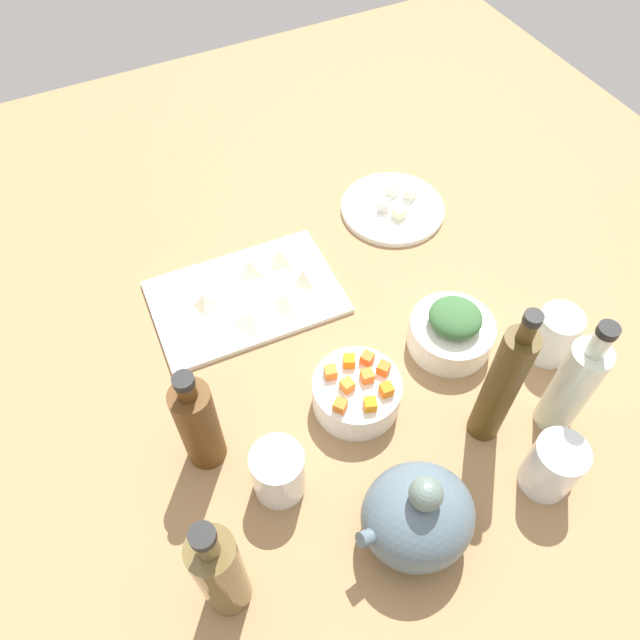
% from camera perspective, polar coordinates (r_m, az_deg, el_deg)
% --- Properties ---
extents(tabletop, '(1.90, 1.90, 0.03)m').
position_cam_1_polar(tabletop, '(1.05, 0.00, -2.12)').
color(tabletop, '#97714A').
rests_on(tabletop, ground).
extents(cutting_board, '(0.34, 0.23, 0.01)m').
position_cam_1_polar(cutting_board, '(1.09, -6.97, 2.16)').
color(cutting_board, silver).
rests_on(cutting_board, tabletop).
extents(plate_tofu, '(0.21, 0.21, 0.01)m').
position_cam_1_polar(plate_tofu, '(1.25, 6.81, 10.35)').
color(plate_tofu, white).
rests_on(plate_tofu, tabletop).
extents(bowl_greens, '(0.14, 0.14, 0.05)m').
position_cam_1_polar(bowl_greens, '(1.03, 12.13, -1.30)').
color(bowl_greens, white).
rests_on(bowl_greens, tabletop).
extents(bowl_carrots, '(0.14, 0.14, 0.06)m').
position_cam_1_polar(bowl_carrots, '(0.95, 3.43, -6.87)').
color(bowl_carrots, white).
rests_on(bowl_carrots, tabletop).
extents(teapot, '(0.17, 0.14, 0.16)m').
position_cam_1_polar(teapot, '(0.84, 9.13, -17.64)').
color(teapot, slate).
rests_on(teapot, tabletop).
extents(bottle_0, '(0.06, 0.06, 0.24)m').
position_cam_1_polar(bottle_0, '(0.94, 22.60, -5.68)').
color(bottle_0, silver).
rests_on(bottle_0, tabletop).
extents(bottle_1, '(0.05, 0.05, 0.29)m').
position_cam_1_polar(bottle_1, '(0.88, 16.65, -5.95)').
color(bottle_1, '#463412').
rests_on(bottle_1, tabletop).
extents(bottle_2, '(0.06, 0.06, 0.24)m').
position_cam_1_polar(bottle_2, '(0.78, -9.35, -22.28)').
color(bottle_2, brown).
rests_on(bottle_2, tabletop).
extents(bottle_3, '(0.06, 0.06, 0.21)m').
position_cam_1_polar(bottle_3, '(0.87, -11.34, -9.56)').
color(bottle_3, '#513112').
rests_on(bottle_3, tabletop).
extents(drinking_glass_0, '(0.08, 0.08, 0.09)m').
position_cam_1_polar(drinking_glass_0, '(0.87, -3.93, -14.05)').
color(drinking_glass_0, white).
rests_on(drinking_glass_0, tabletop).
extents(drinking_glass_1, '(0.07, 0.07, 0.10)m').
position_cam_1_polar(drinking_glass_1, '(0.93, 20.99, -12.67)').
color(drinking_glass_1, white).
rests_on(drinking_glass_1, tabletop).
extents(drinking_glass_2, '(0.07, 0.07, 0.10)m').
position_cam_1_polar(drinking_glass_2, '(1.05, 21.12, -1.33)').
color(drinking_glass_2, white).
rests_on(drinking_glass_2, tabletop).
extents(carrot_cube_0, '(0.02, 0.02, 0.02)m').
position_cam_1_polar(carrot_cube_0, '(0.91, 2.57, -6.11)').
color(carrot_cube_0, orange).
rests_on(carrot_cube_0, bowl_carrots).
extents(carrot_cube_1, '(0.03, 0.03, 0.02)m').
position_cam_1_polar(carrot_cube_1, '(0.93, 5.98, -4.51)').
color(carrot_cube_1, orange).
rests_on(carrot_cube_1, bowl_carrots).
extents(carrot_cube_2, '(0.02, 0.02, 0.02)m').
position_cam_1_polar(carrot_cube_2, '(0.93, 2.54, -3.94)').
color(carrot_cube_2, orange).
rests_on(carrot_cube_2, bowl_carrots).
extents(carrot_cube_3, '(0.02, 0.02, 0.02)m').
position_cam_1_polar(carrot_cube_3, '(0.92, 1.00, -4.90)').
color(carrot_cube_3, orange).
rests_on(carrot_cube_3, bowl_carrots).
extents(carrot_cube_4, '(0.02, 0.02, 0.02)m').
position_cam_1_polar(carrot_cube_4, '(0.90, 4.74, -7.88)').
color(carrot_cube_4, orange).
rests_on(carrot_cube_4, bowl_carrots).
extents(carrot_cube_5, '(0.02, 0.02, 0.02)m').
position_cam_1_polar(carrot_cube_5, '(0.92, 4.44, -5.25)').
color(carrot_cube_5, orange).
rests_on(carrot_cube_5, bowl_carrots).
extents(carrot_cube_6, '(0.03, 0.03, 0.02)m').
position_cam_1_polar(carrot_cube_6, '(0.89, 1.89, -8.01)').
color(carrot_cube_6, orange).
rests_on(carrot_cube_6, bowl_carrots).
extents(carrot_cube_7, '(0.02, 0.02, 0.02)m').
position_cam_1_polar(carrot_cube_7, '(0.94, 4.45, -3.59)').
color(carrot_cube_7, orange).
rests_on(carrot_cube_7, bowl_carrots).
extents(carrot_cube_8, '(0.02, 0.02, 0.02)m').
position_cam_1_polar(carrot_cube_8, '(0.91, 6.26, -6.50)').
color(carrot_cube_8, orange).
rests_on(carrot_cube_8, bowl_carrots).
extents(chopped_greens_mound, '(0.12, 0.12, 0.04)m').
position_cam_1_polar(chopped_greens_mound, '(1.00, 12.58, 0.24)').
color(chopped_greens_mound, '#366135').
rests_on(chopped_greens_mound, bowl_greens).
extents(tofu_cube_0, '(0.03, 0.03, 0.02)m').
position_cam_1_polar(tofu_cube_0, '(1.22, 7.44, 9.97)').
color(tofu_cube_0, '#FAF6C9').
rests_on(tofu_cube_0, plate_tofu).
extents(tofu_cube_1, '(0.03, 0.03, 0.02)m').
position_cam_1_polar(tofu_cube_1, '(1.26, 8.44, 11.71)').
color(tofu_cube_1, silver).
rests_on(tofu_cube_1, plate_tofu).
extents(tofu_cube_2, '(0.03, 0.03, 0.02)m').
position_cam_1_polar(tofu_cube_2, '(1.23, 5.98, 10.64)').
color(tofu_cube_2, white).
rests_on(tofu_cube_2, plate_tofu).
extents(tofu_cube_3, '(0.03, 0.03, 0.02)m').
position_cam_1_polar(tofu_cube_3, '(1.27, 6.80, 12.09)').
color(tofu_cube_3, silver).
rests_on(tofu_cube_3, plate_tofu).
extents(dumpling_0, '(0.05, 0.05, 0.03)m').
position_cam_1_polar(dumpling_0, '(1.08, -10.77, 1.83)').
color(dumpling_0, beige).
rests_on(dumpling_0, cutting_board).
extents(dumpling_1, '(0.07, 0.07, 0.02)m').
position_cam_1_polar(dumpling_1, '(1.04, -6.23, 0.30)').
color(dumpling_1, beige).
rests_on(dumpling_1, cutting_board).
extents(dumpling_2, '(0.06, 0.06, 0.03)m').
position_cam_1_polar(dumpling_2, '(1.12, -6.56, 5.08)').
color(dumpling_2, beige).
rests_on(dumpling_2, cutting_board).
extents(dumpling_3, '(0.06, 0.06, 0.02)m').
position_cam_1_polar(dumpling_3, '(1.06, -3.17, 1.99)').
color(dumpling_3, beige).
rests_on(dumpling_3, cutting_board).
extents(dumpling_4, '(0.06, 0.06, 0.03)m').
position_cam_1_polar(dumpling_4, '(1.13, -3.81, 6.03)').
color(dumpling_4, beige).
rests_on(dumpling_4, cutting_board).
extents(dumpling_5, '(0.05, 0.05, 0.03)m').
position_cam_1_polar(dumpling_5, '(1.09, -1.61, 4.16)').
color(dumpling_5, beige).
rests_on(dumpling_5, cutting_board).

